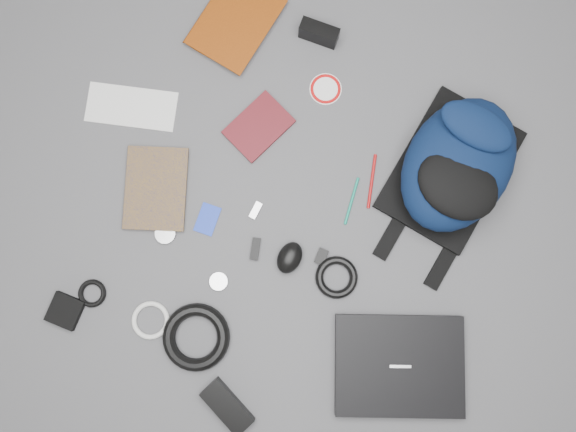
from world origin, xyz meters
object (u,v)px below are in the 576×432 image
at_px(comic_book, 125,187).
at_px(textbook_red, 207,5).
at_px(compact_camera, 319,33).
at_px(pouch, 65,311).
at_px(dvd_case, 259,127).
at_px(mouse, 290,258).
at_px(backpack, 458,165).
at_px(power_brick, 227,407).
at_px(laptop, 399,365).

bearing_deg(comic_book, textbook_red, 69.79).
bearing_deg(compact_camera, pouch, -111.46).
distance_m(compact_camera, pouch, 1.02).
height_order(textbook_red, dvd_case, textbook_red).
height_order(compact_camera, mouse, compact_camera).
distance_m(backpack, compact_camera, 0.52).
bearing_deg(power_brick, pouch, -162.20).
bearing_deg(textbook_red, dvd_case, -35.59).
height_order(dvd_case, power_brick, power_brick).
relative_size(comic_book, pouch, 2.80).
xyz_separation_m(comic_book, mouse, (0.49, 0.00, 0.01)).
distance_m(textbook_red, comic_book, 0.56).
distance_m(textbook_red, pouch, 0.92).
relative_size(textbook_red, compact_camera, 2.35).
bearing_deg(pouch, mouse, 36.90).
xyz_separation_m(backpack, pouch, (-0.79, -0.76, -0.08)).
height_order(mouse, power_brick, mouse).
relative_size(comic_book, dvd_case, 1.35).
bearing_deg(power_brick, textbook_red, 140.90).
bearing_deg(pouch, backpack, 43.80).
xyz_separation_m(backpack, compact_camera, (-0.48, 0.21, -0.06)).
bearing_deg(dvd_case, power_brick, -50.14).
height_order(laptop, comic_book, laptop).
relative_size(comic_book, power_brick, 1.57).
height_order(laptop, compact_camera, compact_camera).
distance_m(laptop, compact_camera, 0.92).
xyz_separation_m(laptop, comic_book, (-0.86, 0.14, -0.01)).
bearing_deg(mouse, textbook_red, 134.22).
relative_size(backpack, pouch, 5.13).
distance_m(power_brick, pouch, 0.50).
xyz_separation_m(textbook_red, comic_book, (0.01, -0.56, -0.01)).
bearing_deg(backpack, mouse, -120.91).
relative_size(dvd_case, compact_camera, 1.58).
relative_size(textbook_red, comic_book, 1.11).
bearing_deg(compact_camera, laptop, -56.85).
height_order(compact_camera, pouch, compact_camera).
bearing_deg(power_brick, backpack, 93.46).
bearing_deg(pouch, power_brick, -5.82).
xyz_separation_m(textbook_red, compact_camera, (0.32, 0.04, 0.02)).
height_order(compact_camera, power_brick, compact_camera).
bearing_deg(backpack, laptop, -75.67).
height_order(textbook_red, mouse, mouse).
distance_m(laptop, dvd_case, 0.74).
height_order(mouse, pouch, mouse).
bearing_deg(mouse, dvd_case, 129.36).
xyz_separation_m(dvd_case, mouse, (0.22, -0.30, 0.02)).
relative_size(mouse, pouch, 1.08).
bearing_deg(comic_book, dvd_case, 27.51).
bearing_deg(backpack, pouch, -129.41).
bearing_deg(backpack, compact_camera, 163.53).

